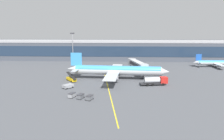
# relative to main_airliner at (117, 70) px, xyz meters

# --- Properties ---
(ground_plane) EXTENTS (700.00, 700.00, 0.00)m
(ground_plane) POSITION_rel_main_airliner_xyz_m (-4.42, -9.79, -3.97)
(ground_plane) COLOR #47494F
(apron_lead_in_line) EXTENTS (10.88, 79.34, 0.01)m
(apron_lead_in_line) POSITION_rel_main_airliner_xyz_m (-3.76, -7.79, -3.97)
(apron_lead_in_line) COLOR yellow
(apron_lead_in_line) RESTS_ON ground_plane
(terminal_building) EXTENTS (175.63, 21.35, 13.25)m
(terminal_building) POSITION_rel_main_airliner_xyz_m (-11.72, 60.97, 2.67)
(terminal_building) COLOR #424751
(terminal_building) RESTS_ON ground_plane
(main_airliner) EXTENTS (44.66, 35.56, 11.40)m
(main_airliner) POSITION_rel_main_airliner_xyz_m (0.00, 0.00, 0.00)
(main_airliner) COLOR #B2B7BC
(main_airliner) RESTS_ON ground_plane
(jet_bridge) EXTENTS (8.48, 20.94, 6.67)m
(jet_bridge) POSITION_rel_main_airliner_xyz_m (9.19, 10.29, 1.00)
(jet_bridge) COLOR #B2B7BC
(jet_bridge) RESTS_ON ground_plane
(fuel_tanker) EXTENTS (11.07, 4.35, 3.25)m
(fuel_tanker) POSITION_rel_main_airliner_xyz_m (15.30, -9.28, -2.23)
(fuel_tanker) COLOR #232326
(fuel_tanker) RESTS_ON ground_plane
(pushback_tug) EXTENTS (4.18, 4.40, 1.40)m
(pushback_tug) POSITION_rel_main_airliner_xyz_m (-17.85, -15.03, -3.13)
(pushback_tug) COLOR gray
(pushback_tug) RESTS_ON ground_plane
(belt_loader) EXTENTS (5.38, 6.19, 3.49)m
(belt_loader) POSITION_rel_main_airliner_xyz_m (-19.15, -4.19, -2.98)
(belt_loader) COLOR yellow
(belt_loader) RESTS_ON ground_plane
(baggage_cart_0) EXTENTS (2.33, 3.01, 1.48)m
(baggage_cart_0) POSITION_rel_main_airliner_xyz_m (-13.92, -26.02, -3.19)
(baggage_cart_0) COLOR gray
(baggage_cart_0) RESTS_ON ground_plane
(baggage_cart_1) EXTENTS (2.33, 3.01, 1.48)m
(baggage_cart_1) POSITION_rel_main_airliner_xyz_m (-10.90, -27.07, -3.19)
(baggage_cart_1) COLOR #595B60
(baggage_cart_1) RESTS_ON ground_plane
(baggage_cart_2) EXTENTS (2.33, 3.01, 1.48)m
(baggage_cart_2) POSITION_rel_main_airliner_xyz_m (-7.88, -28.13, -3.19)
(baggage_cart_2) COLOR #595B60
(baggage_cart_2) RESTS_ON ground_plane
(commuter_jet_far) EXTENTS (26.67, 21.09, 7.42)m
(commuter_jet_far) POSITION_rel_main_airliner_xyz_m (55.98, 32.53, -1.37)
(commuter_jet_far) COLOR #B2B7BC
(commuter_jet_far) RESTS_ON ground_plane
(apron_light_mast_0) EXTENTS (2.80, 0.50, 18.99)m
(apron_light_mast_0) POSITION_rel_main_airliner_xyz_m (-30.25, 49.01, 7.41)
(apron_light_mast_0) COLOR gray
(apron_light_mast_0) RESTS_ON ground_plane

